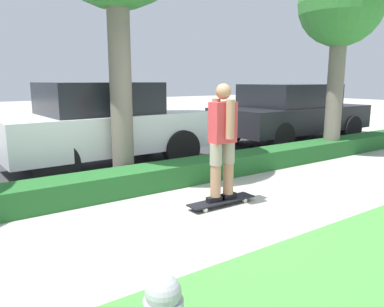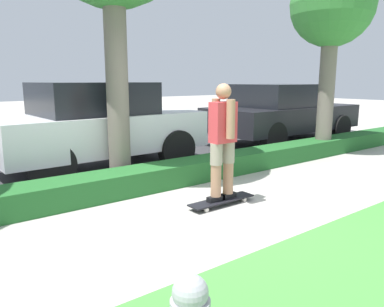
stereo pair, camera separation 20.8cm
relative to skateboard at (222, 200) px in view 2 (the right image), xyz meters
name	(u,v)px [view 2 (the right image)]	position (x,y,z in m)	size (l,w,h in m)	color
ground_plane	(209,219)	(-0.48, -0.29, -0.07)	(60.00, 60.00, 0.00)	#ADA89E
street_asphalt	(83,161)	(-0.48, 3.91, -0.06)	(18.64, 5.00, 0.01)	#38383A
hedge_row	(144,179)	(-0.48, 1.31, 0.11)	(18.64, 0.60, 0.36)	#236028
skateboard	(222,200)	(0.00, 0.00, 0.00)	(1.03, 0.24, 0.08)	black
skater_person	(223,139)	(0.00, 0.00, 0.86)	(0.48, 0.41, 1.58)	black
tree_far	(332,9)	(4.31, 1.30, 3.15)	(1.82, 1.82, 4.24)	#70665B
parked_car_middle	(99,125)	(-0.44, 3.05, 0.80)	(3.95, 1.98, 1.66)	silver
parked_car_rear	(282,112)	(4.95, 3.05, 0.77)	(4.61, 2.06, 1.60)	black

